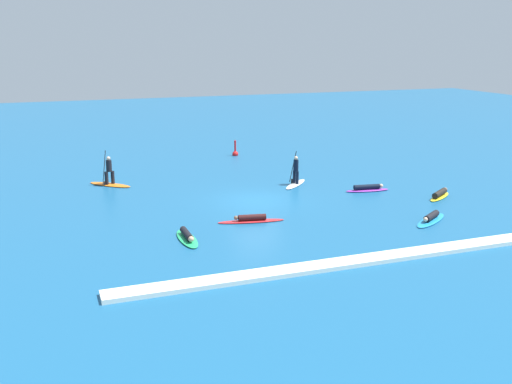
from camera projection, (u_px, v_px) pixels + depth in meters
ground_plane at (256, 201)px, 32.43m from camera, size 120.00×120.00×0.00m
surfer_on_red_board at (251, 219)px, 28.65m from camera, size 3.32×1.14×0.38m
surfer_on_white_board at (296, 177)px, 35.86m from camera, size 2.38×2.41×2.07m
surfer_on_green_board at (187, 237)px, 26.09m from camera, size 0.74×2.68×0.41m
surfer_on_orange_board at (110, 178)px, 35.73m from camera, size 2.63×2.57×2.17m
surfer_on_purple_board at (368, 189)px, 34.47m from camera, size 2.68×0.97×0.40m
surfer_on_yellow_board at (440, 194)px, 33.05m from camera, size 2.32×1.82×0.43m
surfer_on_blue_board at (431, 219)px, 28.77m from camera, size 2.89×2.25×0.41m
marker_buoy at (235, 153)px, 44.95m from camera, size 0.46×0.46×1.28m
wave_crest at (344, 263)px, 23.18m from camera, size 18.73×0.90×0.18m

